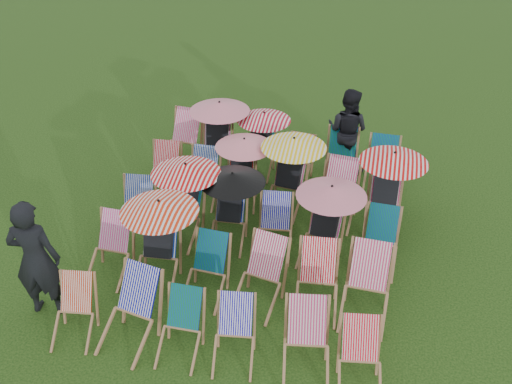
% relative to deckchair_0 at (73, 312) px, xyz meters
% --- Properties ---
extents(ground, '(100.00, 100.00, 0.00)m').
position_rel_deckchair_0_xyz_m(ground, '(1.89, 2.33, -0.41)').
color(ground, black).
rests_on(ground, ground).
extents(deckchair_0, '(0.64, 0.81, 0.81)m').
position_rel_deckchair_0_xyz_m(deckchair_0, '(0.00, 0.00, 0.00)').
color(deckchair_0, '#986C47').
rests_on(deckchair_0, ground).
extents(deckchair_1, '(0.82, 1.02, 0.99)m').
position_rel_deckchair_0_xyz_m(deckchair_1, '(0.78, 0.08, 0.09)').
color(deckchair_1, '#986C47').
rests_on(deckchair_1, ground).
extents(deckchair_2, '(0.56, 0.77, 0.83)m').
position_rel_deckchair_0_xyz_m(deckchair_2, '(1.50, 0.04, 0.01)').
color(deckchair_2, '#986C47').
rests_on(deckchair_2, ground).
extents(deckchair_3, '(0.64, 0.82, 0.82)m').
position_rel_deckchair_0_xyz_m(deckchair_3, '(2.22, 0.08, 0.01)').
color(deckchair_3, '#986C47').
rests_on(deckchair_3, ground).
extents(deckchair_4, '(0.74, 0.94, 0.92)m').
position_rel_deckchair_0_xyz_m(deckchair_4, '(3.15, 0.09, 0.06)').
color(deckchair_4, '#986C47').
rests_on(deckchair_4, ground).
extents(deckchair_5, '(0.67, 0.85, 0.85)m').
position_rel_deckchair_0_xyz_m(deckchair_5, '(3.83, 0.02, 0.02)').
color(deckchair_5, '#986C47').
rests_on(deckchair_5, ground).
extents(deckchair_6, '(0.63, 0.86, 0.91)m').
position_rel_deckchair_0_xyz_m(deckchair_6, '(-0.06, 1.27, 0.05)').
color(deckchair_6, '#986C47').
rests_on(deckchair_6, ground).
extents(deckchair_7, '(1.15, 1.22, 1.36)m').
position_rel_deckchair_0_xyz_m(deckchair_7, '(0.72, 1.33, 0.31)').
color(deckchair_7, '#986C47').
rests_on(deckchair_7, ground).
extents(deckchair_8, '(0.63, 0.85, 0.89)m').
position_rel_deckchair_0_xyz_m(deckchair_8, '(1.51, 1.15, 0.04)').
color(deckchair_8, '#986C47').
rests_on(deckchair_8, ground).
extents(deckchair_9, '(0.79, 0.98, 0.95)m').
position_rel_deckchair_0_xyz_m(deckchair_9, '(2.31, 1.18, 0.07)').
color(deckchair_9, '#986C47').
rests_on(deckchair_9, ground).
extents(deckchair_10, '(0.71, 0.92, 0.94)m').
position_rel_deckchair_0_xyz_m(deckchair_10, '(3.12, 1.25, 0.06)').
color(deckchair_10, '#986C47').
rests_on(deckchair_10, ground).
extents(deckchair_11, '(0.70, 0.95, 1.00)m').
position_rel_deckchair_0_xyz_m(deckchair_11, '(3.81, 1.25, 0.09)').
color(deckchair_11, '#986C47').
rests_on(deckchair_11, ground).
extents(deckchair_12, '(0.70, 0.91, 0.92)m').
position_rel_deckchair_0_xyz_m(deckchair_12, '(-0.06, 2.29, 0.05)').
color(deckchair_12, '#986C47').
rests_on(deckchair_12, ground).
extents(deckchair_13, '(1.13, 1.19, 1.34)m').
position_rel_deckchair_0_xyz_m(deckchair_13, '(0.73, 2.44, 0.30)').
color(deckchair_13, '#986C47').
rests_on(deckchair_13, ground).
extents(deckchair_14, '(1.05, 1.11, 1.25)m').
position_rel_deckchair_0_xyz_m(deckchair_14, '(1.51, 2.47, 0.25)').
color(deckchair_14, '#986C47').
rests_on(deckchair_14, ground).
extents(deckchair_15, '(0.67, 0.87, 0.89)m').
position_rel_deckchair_0_xyz_m(deckchair_15, '(2.27, 2.38, 0.04)').
color(deckchair_15, '#986C47').
rests_on(deckchair_15, ground).
extents(deckchair_16, '(1.09, 1.16, 1.29)m').
position_rel_deckchair_0_xyz_m(deckchair_16, '(3.07, 2.40, 0.28)').
color(deckchair_16, '#986C47').
rests_on(deckchair_16, ground).
extents(deckchair_17, '(0.62, 0.84, 0.89)m').
position_rel_deckchair_0_xyz_m(deckchair_17, '(3.94, 2.39, 0.04)').
color(deckchair_17, '#986C47').
rests_on(deckchair_17, ground).
extents(deckchair_18, '(0.66, 0.88, 0.91)m').
position_rel_deckchair_0_xyz_m(deckchair_18, '(-0.06, 3.56, 0.05)').
color(deckchair_18, '#986C47').
rests_on(deckchair_18, ground).
extents(deckchair_19, '(0.62, 0.86, 0.91)m').
position_rel_deckchair_0_xyz_m(deckchair_19, '(0.69, 3.53, 0.05)').
color(deckchair_19, '#986C47').
rests_on(deckchair_19, ground).
extents(deckchair_20, '(1.04, 1.12, 1.23)m').
position_rel_deckchair_0_xyz_m(deckchair_20, '(1.42, 3.66, 0.24)').
color(deckchair_20, '#986C47').
rests_on(deckchair_20, ground).
extents(deckchair_21, '(1.14, 1.21, 1.36)m').
position_rel_deckchair_0_xyz_m(deckchair_21, '(2.26, 3.65, 0.31)').
color(deckchair_21, '#986C47').
rests_on(deckchair_21, ground).
extents(deckchair_22, '(0.76, 0.99, 1.01)m').
position_rel_deckchair_0_xyz_m(deckchair_22, '(3.16, 3.49, 0.10)').
color(deckchair_22, '#986C47').
rests_on(deckchair_22, ground).
extents(deckchair_23, '(1.14, 1.19, 1.35)m').
position_rel_deckchair_0_xyz_m(deckchair_23, '(3.97, 3.52, 0.31)').
color(deckchair_23, '#986C47').
rests_on(deckchair_23, ground).
extents(deckchair_24, '(0.74, 0.98, 1.01)m').
position_rel_deckchair_0_xyz_m(deckchair_24, '(-0.10, 4.74, 0.10)').
color(deckchair_24, '#986C47').
rests_on(deckchair_24, ground).
extents(deckchair_25, '(1.17, 1.27, 1.38)m').
position_rel_deckchair_0_xyz_m(deckchair_25, '(0.67, 4.68, 0.32)').
color(deckchair_25, '#986C47').
rests_on(deckchair_25, ground).
extents(deckchair_26, '(1.04, 1.08, 1.23)m').
position_rel_deckchair_0_xyz_m(deckchair_26, '(1.51, 4.75, 0.24)').
color(deckchair_26, '#986C47').
rests_on(deckchair_26, ground).
extents(deckchair_27, '(0.64, 0.82, 0.82)m').
position_rel_deckchair_0_xyz_m(deckchair_27, '(2.28, 4.61, 0.01)').
color(deckchair_27, '#986C47').
rests_on(deckchair_27, ground).
extents(deckchair_28, '(0.69, 0.93, 0.98)m').
position_rel_deckchair_0_xyz_m(deckchair_28, '(3.09, 4.71, 0.09)').
color(deckchair_28, '#986C47').
rests_on(deckchair_28, ground).
extents(deckchair_29, '(0.65, 0.89, 0.95)m').
position_rel_deckchair_0_xyz_m(deckchair_29, '(3.86, 4.61, 0.07)').
color(deckchair_29, '#986C47').
rests_on(deckchair_29, ground).
extents(person_left, '(0.75, 0.57, 1.87)m').
position_rel_deckchair_0_xyz_m(person_left, '(-0.62, 0.33, 0.53)').
color(person_left, black).
rests_on(person_left, ground).
extents(person_rear, '(0.99, 0.87, 1.71)m').
position_rel_deckchair_0_xyz_m(person_rear, '(3.13, 5.20, 0.45)').
color(person_rear, black).
rests_on(person_rear, ground).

